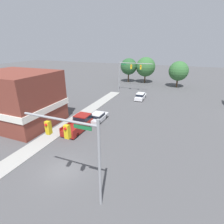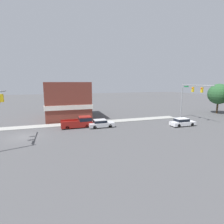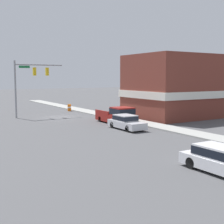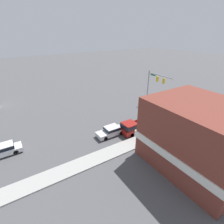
# 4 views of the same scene
# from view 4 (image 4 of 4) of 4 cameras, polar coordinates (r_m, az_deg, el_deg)

# --- Properties ---
(ground_plane) EXTENTS (200.00, 200.00, 0.00)m
(ground_plane) POSITION_cam_4_polar(r_m,az_deg,el_deg) (36.21, 14.31, -0.15)
(ground_plane) COLOR #4C4C4F
(sidewalk_curb) EXTENTS (2.40, 60.00, 0.14)m
(sidewalk_curb) POSITION_cam_4_polar(r_m,az_deg,el_deg) (33.07, 21.38, -3.63)
(sidewalk_curb) COLOR #9E9E99
(sidewalk_curb) RESTS_ON ground
(near_signal_assembly) EXTENTS (6.41, 0.49, 7.29)m
(near_signal_assembly) POSITION_cam_4_polar(r_m,az_deg,el_deg) (38.07, 13.83, 9.58)
(near_signal_assembly) COLOR gray
(near_signal_assembly) RESTS_ON ground
(car_lead) EXTENTS (1.83, 4.49, 1.43)m
(car_lead) POSITION_cam_4_polar(r_m,az_deg,el_deg) (27.52, -0.33, -6.16)
(car_lead) COLOR black
(car_lead) RESTS_ON ground
(car_oncoming) EXTENTS (1.76, 4.70, 1.47)m
(car_oncoming) POSITION_cam_4_polar(r_m,az_deg,el_deg) (27.60, -31.98, -10.44)
(car_oncoming) COLOR black
(car_oncoming) RESTS_ON ground
(pickup_truck_parked) EXTENTS (2.14, 5.47, 1.93)m
(pickup_truck_parked) POSITION_cam_4_polar(r_m,az_deg,el_deg) (28.39, 7.14, -4.84)
(pickup_truck_parked) COLOR black
(pickup_truck_parked) RESTS_ON ground
(construction_barrel) EXTENTS (0.56, 0.56, 1.05)m
(construction_barrel) POSITION_cam_4_polar(r_m,az_deg,el_deg) (38.74, 25.20, 0.71)
(construction_barrel) COLOR orange
(construction_barrel) RESTS_ON ground
(corner_brick_building) EXTENTS (11.47, 9.46, 8.03)m
(corner_brick_building) POSITION_cam_4_polar(r_m,az_deg,el_deg) (22.62, 26.46, -7.42)
(corner_brick_building) COLOR brown
(corner_brick_building) RESTS_ON ground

